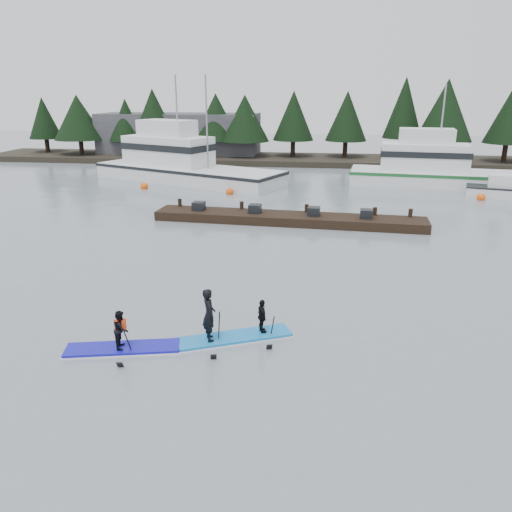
# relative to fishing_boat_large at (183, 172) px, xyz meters

# --- Properties ---
(ground) EXTENTS (160.00, 160.00, 0.00)m
(ground) POSITION_rel_fishing_boat_large_xyz_m (9.55, -29.07, -0.73)
(ground) COLOR slate
(ground) RESTS_ON ground
(far_shore) EXTENTS (70.00, 8.00, 0.60)m
(far_shore) POSITION_rel_fishing_boat_large_xyz_m (9.55, 12.93, -0.43)
(far_shore) COLOR #2D281E
(far_shore) RESTS_ON ground
(treeline) EXTENTS (60.00, 4.00, 8.00)m
(treeline) POSITION_rel_fishing_boat_large_xyz_m (9.55, 12.93, -0.73)
(treeline) COLOR black
(treeline) RESTS_ON ground
(waterfront_building) EXTENTS (18.00, 6.00, 5.00)m
(waterfront_building) POSITION_rel_fishing_boat_large_xyz_m (-4.45, 14.93, 1.77)
(waterfront_building) COLOR #4C4C51
(waterfront_building) RESTS_ON ground
(fishing_boat_large) EXTENTS (17.57, 11.18, 9.71)m
(fishing_boat_large) POSITION_rel_fishing_boat_large_xyz_m (0.00, 0.00, 0.00)
(fishing_boat_large) COLOR white
(fishing_boat_large) RESTS_ON ground
(fishing_boat_medium) EXTENTS (15.60, 6.06, 8.95)m
(fishing_boat_medium) POSITION_rel_fishing_boat_large_xyz_m (21.62, 0.57, -0.09)
(fishing_boat_medium) COLOR white
(fishing_boat_medium) RESTS_ON ground
(floating_dock) EXTENTS (16.07, 3.18, 0.53)m
(floating_dock) POSITION_rel_fishing_boat_large_xyz_m (10.15, -13.40, -0.47)
(floating_dock) COLOR black
(floating_dock) RESTS_ON ground
(buoy_b) EXTENTS (0.58, 0.58, 0.58)m
(buoy_b) POSITION_rel_fishing_boat_large_xyz_m (5.13, -5.31, -0.73)
(buoy_b) COLOR #F4520C
(buoy_b) RESTS_ON ground
(buoy_c) EXTENTS (0.59, 0.59, 0.59)m
(buoy_c) POSITION_rel_fishing_boat_large_xyz_m (23.40, -4.97, -0.73)
(buoy_c) COLOR #F4520C
(buoy_c) RESTS_ON ground
(buoy_a) EXTENTS (0.62, 0.62, 0.62)m
(buoy_a) POSITION_rel_fishing_boat_large_xyz_m (-2.05, -4.04, -0.73)
(buoy_a) COLOR #F4520C
(buoy_a) RESTS_ON ground
(paddleboard_solo) EXTENTS (3.50, 1.58, 1.79)m
(paddleboard_solo) POSITION_rel_fishing_boat_large_xyz_m (6.33, -29.31, -0.36)
(paddleboard_solo) COLOR #1312B1
(paddleboard_solo) RESTS_ON ground
(paddleboard_duo) EXTENTS (3.63, 2.26, 2.31)m
(paddleboard_duo) POSITION_rel_fishing_boat_large_xyz_m (9.43, -28.23, -0.17)
(paddleboard_duo) COLOR #1577C6
(paddleboard_duo) RESTS_ON ground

